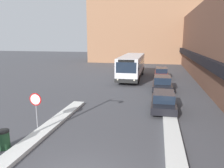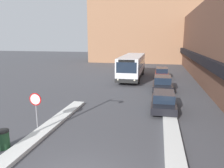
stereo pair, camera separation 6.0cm
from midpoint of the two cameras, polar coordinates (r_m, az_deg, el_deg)
The scene contains 10 objects.
building_row_right at distance 31.42m, azimuth 25.66°, elevation 9.64°, with size 5.50×60.00×9.58m.
building_backdrop_far at distance 51.63m, azimuth 9.13°, elevation 14.11°, with size 26.00×8.00×15.14m.
snow_bank_left at distance 13.14m, azimuth -18.26°, elevation -12.18°, with size 0.90×12.30×0.20m.
snow_bank_right at distance 11.06m, azimuth 15.91°, elevation -16.75°, with size 0.90×9.86×0.20m.
city_bus at distance 29.70m, azimuth 5.17°, elevation 4.71°, with size 2.63×11.34×3.10m.
parked_car_front at distance 16.97m, azimuth 13.20°, elevation -4.35°, with size 1.79×4.26×1.36m.
parked_car_middle at distance 23.33m, azimuth 12.90°, elevation 0.19°, with size 1.94×4.53×1.49m.
parked_car_back at distance 30.85m, azimuth 12.69°, elevation 2.88°, with size 1.79×4.88×1.39m.
stop_sign at distance 13.80m, azimuth -19.42°, elevation -4.67°, with size 0.76×0.08×2.16m.
trash_bin at distance 12.20m, azimuth -26.58°, elevation -12.82°, with size 0.59×0.59×0.95m.
Camera 1 is at (2.64, -6.56, 5.29)m, focal length 35.00 mm.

